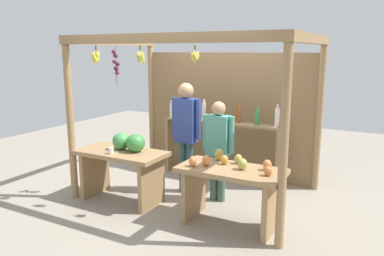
# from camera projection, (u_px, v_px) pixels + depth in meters

# --- Properties ---
(ground_plane) EXTENTS (12.00, 12.00, 0.00)m
(ground_plane) POSITION_uv_depth(u_px,v_px,m) (198.00, 193.00, 5.81)
(ground_plane) COLOR gray
(ground_plane) RESTS_ON ground
(market_stall) EXTENTS (3.20, 2.16, 2.36)m
(market_stall) POSITION_uv_depth(u_px,v_px,m) (212.00, 101.00, 5.95)
(market_stall) COLOR #99754C
(market_stall) RESTS_ON ground
(fruit_counter_left) EXTENTS (1.30, 0.64, 1.00)m
(fruit_counter_left) POSITION_uv_depth(u_px,v_px,m) (124.00, 159.00, 5.42)
(fruit_counter_left) COLOR #99754C
(fruit_counter_left) RESTS_ON ground
(fruit_counter_right) EXTENTS (1.30, 0.64, 0.90)m
(fruit_counter_right) POSITION_uv_depth(u_px,v_px,m) (231.00, 182.00, 4.65)
(fruit_counter_right) COLOR #99754C
(fruit_counter_right) RESTS_ON ground
(bottle_shelf_unit) EXTENTS (2.05, 0.22, 1.35)m
(bottle_shelf_unit) POSITION_uv_depth(u_px,v_px,m) (221.00, 132.00, 6.30)
(bottle_shelf_unit) COLOR #99754C
(bottle_shelf_unit) RESTS_ON ground
(vendor_man) EXTENTS (0.48, 0.23, 1.69)m
(vendor_man) POSITION_uv_depth(u_px,v_px,m) (186.00, 127.00, 5.69)
(vendor_man) COLOR #305355
(vendor_man) RESTS_ON ground
(vendor_woman) EXTENTS (0.48, 0.20, 1.46)m
(vendor_woman) POSITION_uv_depth(u_px,v_px,m) (218.00, 143.00, 5.37)
(vendor_woman) COLOR #405B4F
(vendor_woman) RESTS_ON ground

